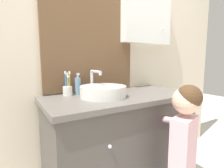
{
  "coord_description": "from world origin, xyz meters",
  "views": [
    {
      "loc": [
        -0.76,
        -0.8,
        1.11
      ],
      "look_at": [
        -0.11,
        0.26,
        0.95
      ],
      "focal_mm": 28.0,
      "sensor_mm": 36.0,
      "label": 1
    }
  ],
  "objects": [
    {
      "name": "child_figure",
      "position": [
        0.18,
        -0.13,
        0.59
      ],
      "size": [
        0.22,
        0.47,
        0.97
      ],
      "color": "slate",
      "rests_on": "ground_plane"
    },
    {
      "name": "soap_dispenser",
      "position": [
        -0.28,
        0.51,
        0.92
      ],
      "size": [
        0.05,
        0.05,
        0.17
      ],
      "color": "#6B93B2",
      "rests_on": "vanity_counter"
    },
    {
      "name": "vanity_counter",
      "position": [
        0.0,
        0.31,
        0.43
      ],
      "size": [
        1.19,
        0.58,
        0.85
      ],
      "color": "#4C4742",
      "rests_on": "ground_plane"
    },
    {
      "name": "sink_basin",
      "position": [
        -0.16,
        0.32,
        0.89
      ],
      "size": [
        0.34,
        0.39,
        0.19
      ],
      "color": "white",
      "rests_on": "vanity_counter"
    },
    {
      "name": "toothbrush_holder",
      "position": [
        -0.36,
        0.51,
        0.89
      ],
      "size": [
        0.07,
        0.07,
        0.19
      ],
      "color": "silver",
      "rests_on": "vanity_counter"
    },
    {
      "name": "wall_back",
      "position": [
        0.02,
        0.62,
        1.27
      ],
      "size": [
        3.2,
        0.18,
        2.5
      ],
      "color": "beige",
      "rests_on": "ground_plane"
    }
  ]
}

